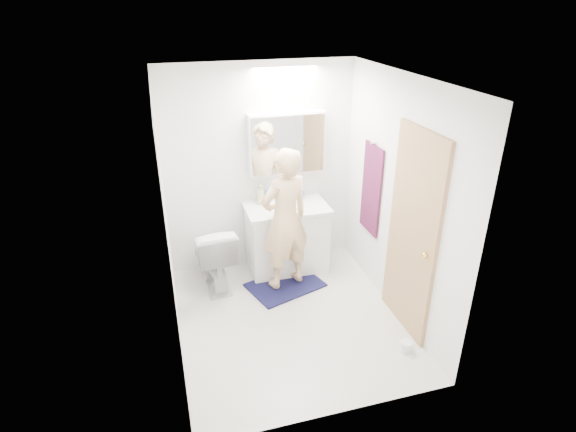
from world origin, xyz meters
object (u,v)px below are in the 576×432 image
object	(u,v)px
soap_bottle_a	(261,195)
toilet_paper_roll	(406,346)
toothbrush_cup	(300,195)
toilet	(213,255)
medicine_cabinet	(287,143)
vanity_cabinet	(287,239)
soap_bottle_b	(267,195)
person	(285,220)

from	to	relation	value
soap_bottle_a	toilet_paper_roll	world-z (taller)	soap_bottle_a
toothbrush_cup	toilet_paper_roll	world-z (taller)	toothbrush_cup
toilet	soap_bottle_a	distance (m)	0.87
medicine_cabinet	soap_bottle_a	bearing A→B (deg)	-169.67
soap_bottle_a	medicine_cabinet	bearing A→B (deg)	10.33
vanity_cabinet	medicine_cabinet	distance (m)	1.13
soap_bottle_b	vanity_cabinet	bearing A→B (deg)	-44.54
soap_bottle_b	toilet_paper_roll	distance (m)	2.25
soap_bottle_a	soap_bottle_b	distance (m)	0.09
soap_bottle_b	toothbrush_cup	bearing A→B (deg)	-2.89
toilet	soap_bottle_b	size ratio (longest dim) A/B	4.35
soap_bottle_a	soap_bottle_b	world-z (taller)	soap_bottle_a
person	soap_bottle_a	size ratio (longest dim) A/B	6.88
person	toilet_paper_roll	xyz separation A→B (m)	(0.80, -1.34, -0.79)
medicine_cabinet	toothbrush_cup	bearing A→B (deg)	-18.26
medicine_cabinet	toilet_paper_roll	size ratio (longest dim) A/B	8.00
person	toilet_paper_roll	world-z (taller)	person
toilet	soap_bottle_a	xyz separation A→B (m)	(0.62, 0.26, 0.55)
person	soap_bottle_a	bearing A→B (deg)	-93.00
medicine_cabinet	soap_bottle_b	bearing A→B (deg)	-173.03
medicine_cabinet	person	size ratio (longest dim) A/B	0.55
vanity_cabinet	toilet	world-z (taller)	vanity_cabinet
soap_bottle_a	toilet_paper_roll	distance (m)	2.27
vanity_cabinet	toilet	distance (m)	0.90
vanity_cabinet	soap_bottle_a	distance (m)	0.63
toilet_paper_roll	person	bearing A→B (deg)	120.75
medicine_cabinet	soap_bottle_b	xyz separation A→B (m)	(-0.25, -0.03, -0.59)
medicine_cabinet	toilet	distance (m)	1.50
toilet	medicine_cabinet	bearing A→B (deg)	-165.43
soap_bottle_a	soap_bottle_b	size ratio (longest dim) A/B	1.31
soap_bottle_b	toilet_paper_roll	bearing A→B (deg)	-65.75
vanity_cabinet	soap_bottle_b	world-z (taller)	soap_bottle_b
toothbrush_cup	vanity_cabinet	bearing A→B (deg)	-143.20
toilet	soap_bottle_a	size ratio (longest dim) A/B	3.33
vanity_cabinet	person	world-z (taller)	person
vanity_cabinet	soap_bottle_a	xyz separation A→B (m)	(-0.27, 0.15, 0.55)
toothbrush_cup	person	bearing A→B (deg)	-122.13
soap_bottle_b	toothbrush_cup	size ratio (longest dim) A/B	1.75
vanity_cabinet	toilet_paper_roll	distance (m)	1.87
toilet	toilet_paper_roll	bearing A→B (deg)	129.92
medicine_cabinet	toilet	size ratio (longest dim) A/B	1.14
vanity_cabinet	person	distance (m)	0.60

